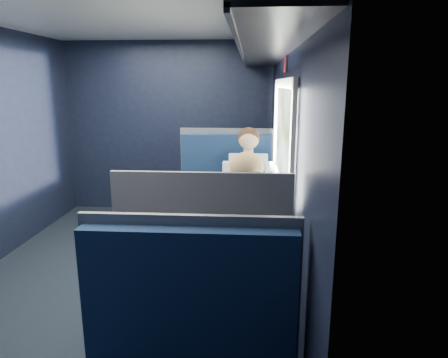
# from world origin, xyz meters

# --- Properties ---
(ground) EXTENTS (2.80, 4.20, 0.01)m
(ground) POSITION_xyz_m (0.00, 0.00, -0.01)
(ground) COLOR black
(room_shell) EXTENTS (3.00, 4.40, 2.40)m
(room_shell) POSITION_xyz_m (0.02, 0.00, 1.48)
(room_shell) COLOR black
(room_shell) RESTS_ON ground
(table) EXTENTS (0.62, 1.00, 0.74)m
(table) POSITION_xyz_m (1.03, 0.00, 0.66)
(table) COLOR #54565E
(table) RESTS_ON ground
(seat_bay_near) EXTENTS (1.06, 0.62, 1.26)m
(seat_bay_near) POSITION_xyz_m (0.83, 0.87, 0.42)
(seat_bay_near) COLOR #0D1E3B
(seat_bay_near) RESTS_ON ground
(seat_bay_far) EXTENTS (1.04, 0.62, 1.26)m
(seat_bay_far) POSITION_xyz_m (0.85, -0.87, 0.41)
(seat_bay_far) COLOR #0D1E3B
(seat_bay_far) RESTS_ON ground
(seat_row_front) EXTENTS (1.04, 0.51, 1.16)m
(seat_row_front) POSITION_xyz_m (0.85, 1.80, 0.41)
(seat_row_front) COLOR #0D1E3B
(seat_row_front) RESTS_ON ground
(man) EXTENTS (0.53, 0.56, 1.32)m
(man) POSITION_xyz_m (1.10, 0.70, 0.72)
(man) COLOR black
(man) RESTS_ON ground
(woman) EXTENTS (0.53, 0.56, 1.32)m
(woman) POSITION_xyz_m (1.10, -0.71, 0.73)
(woman) COLOR black
(woman) RESTS_ON ground
(papers) EXTENTS (0.57, 0.79, 0.01)m
(papers) POSITION_xyz_m (1.06, -0.05, 0.74)
(papers) COLOR white
(papers) RESTS_ON table
(laptop) EXTENTS (0.26, 0.33, 0.23)m
(laptop) POSITION_xyz_m (1.29, 0.11, 0.80)
(laptop) COLOR silver
(laptop) RESTS_ON table
(bottle_small) EXTENTS (0.06, 0.06, 0.21)m
(bottle_small) POSITION_xyz_m (1.25, 0.40, 0.83)
(bottle_small) COLOR silver
(bottle_small) RESTS_ON table
(cup) EXTENTS (0.07, 0.07, 0.09)m
(cup) POSITION_xyz_m (1.22, 0.37, 0.79)
(cup) COLOR white
(cup) RESTS_ON table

